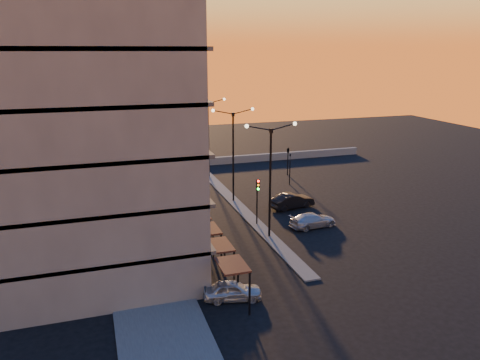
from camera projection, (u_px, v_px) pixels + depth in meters
name	position (u px, v px, depth m)	size (l,w,h in m)	color
ground	(269.00, 237.00, 38.63)	(120.00, 120.00, 0.00)	black
sidewalk_west	(135.00, 234.00, 39.15)	(5.00, 40.00, 0.12)	#4E4E4B
median	(233.00, 201.00, 47.78)	(1.20, 36.00, 0.12)	#4E4E4B
parapet	(212.00, 161.00, 62.91)	(44.00, 0.50, 1.00)	slate
building	(77.00, 97.00, 31.30)	(14.35, 17.08, 25.00)	#67625B
streetlamp_near	(270.00, 172.00, 37.13)	(4.32, 0.32, 9.51)	black
streetlamp_mid	(233.00, 148.00, 46.29)	(4.32, 0.32, 9.51)	black
streetlamp_far	(208.00, 132.00, 55.45)	(4.32, 0.32, 9.51)	black
traffic_light_main	(258.00, 194.00, 40.49)	(0.28, 0.44, 4.25)	black
signal_east_a	(290.00, 168.00, 53.32)	(0.13, 0.16, 3.60)	black
signal_east_b	(288.00, 150.00, 57.12)	(0.42, 1.99, 3.60)	black
car_hatchback	(233.00, 290.00, 28.86)	(1.45, 3.60, 1.23)	#B1B6BA
car_sedan	(292.00, 201.00, 45.60)	(1.55, 4.46, 1.47)	black
car_wagon	(313.00, 220.00, 40.76)	(1.73, 4.25, 1.23)	#AFB2B7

